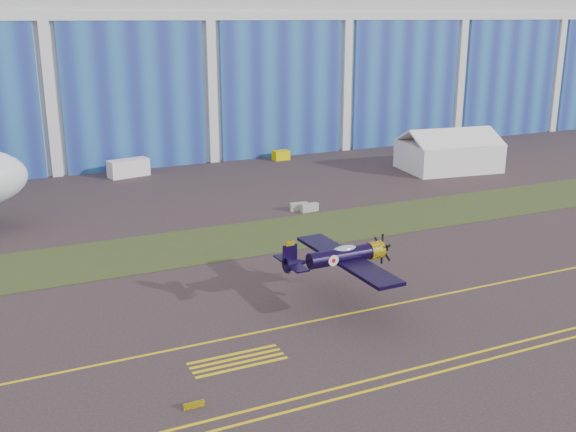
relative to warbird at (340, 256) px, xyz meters
name	(u,v)px	position (x,y,z in m)	size (l,w,h in m)	color
ground	(406,273)	(8.27, 3.50, -3.90)	(260.00, 260.00, 0.00)	#392C2F
grass_median	(327,227)	(8.27, 17.50, -3.88)	(260.00, 10.00, 0.02)	#475128
hangar	(169,51)	(8.27, 75.29, 11.06)	(220.00, 45.70, 30.00)	silver
taxiway_centreline	(443,294)	(8.27, -1.50, -3.89)	(200.00, 0.20, 0.02)	yellow
edge_line_near	(534,347)	(8.27, -11.00, -3.89)	(80.00, 0.20, 0.02)	yellow
edge_line_far	(523,341)	(8.27, -10.00, -3.89)	(80.00, 0.20, 0.02)	yellow
hold_short_ladder	(237,361)	(-9.73, -4.60, -3.89)	(6.00, 2.40, 0.02)	yellow
guard_board_left	(194,405)	(-13.73, -8.50, -3.72)	(1.20, 0.15, 0.35)	yellow
warbird	(340,256)	(0.00, 0.00, 0.00)	(9.91, 11.84, 3.43)	black
tent	(449,149)	(36.16, 34.18, -0.97)	(13.65, 10.72, 5.86)	white
shipping_container	(129,168)	(-5.10, 48.64, -2.75)	(5.30, 2.12, 2.30)	white
tug	(281,155)	(17.80, 50.03, -3.21)	(2.38, 1.49, 1.39)	#E3D100
barrier_a	(310,208)	(9.24, 23.37, -3.45)	(2.00, 0.60, 0.90)	#9C9D98
barrier_b	(299,207)	(8.35, 24.18, -3.45)	(2.00, 0.60, 0.90)	#9F9990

